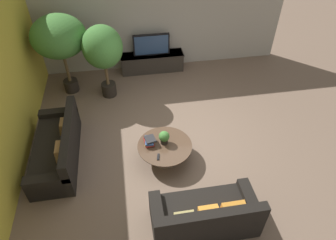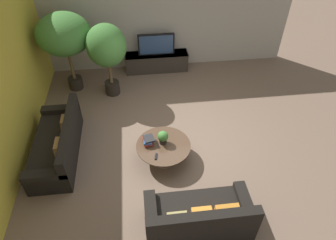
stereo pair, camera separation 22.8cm
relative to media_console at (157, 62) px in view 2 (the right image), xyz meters
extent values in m
plane|color=brown|center=(0.15, -2.94, -0.27)|extent=(24.00, 24.00, 0.00)
cube|color=#A39E93|center=(0.15, 0.32, 1.23)|extent=(7.40, 0.12, 3.00)
cube|color=gold|center=(-3.11, -2.74, 1.23)|extent=(0.12, 7.40, 3.00)
cube|color=#2D2823|center=(0.00, 0.00, -0.01)|extent=(1.80, 0.48, 0.52)
cube|color=#2D2823|center=(0.00, 0.00, 0.24)|extent=(1.83, 0.50, 0.02)
cube|color=black|center=(0.00, 0.00, 0.56)|extent=(1.03, 0.08, 0.61)
cube|color=navy|center=(0.00, -0.04, 0.56)|extent=(0.95, 0.00, 0.55)
cube|color=black|center=(0.00, 0.00, 0.26)|extent=(0.31, 0.13, 0.02)
cylinder|color=#756656|center=(-0.17, -3.50, -0.26)|extent=(0.62, 0.62, 0.02)
cylinder|color=#756656|center=(-0.17, -3.50, -0.09)|extent=(0.10, 0.10, 0.37)
cylinder|color=#4C3828|center=(-0.17, -3.50, 0.11)|extent=(1.12, 1.12, 0.02)
cube|color=black|center=(-2.41, -3.13, -0.06)|extent=(0.84, 2.09, 0.42)
cube|color=black|center=(-2.07, -3.13, 0.36)|extent=(0.16, 2.09, 0.42)
cube|color=black|center=(-2.41, -2.18, 0.00)|extent=(0.84, 0.20, 0.54)
cube|color=black|center=(-2.41, -4.07, 0.00)|extent=(0.84, 0.20, 0.54)
cube|color=olive|center=(-2.23, -2.75, 0.28)|extent=(0.15, 0.29, 0.27)
cube|color=olive|center=(-2.23, -3.50, 0.30)|extent=(0.14, 0.33, 0.30)
cube|color=black|center=(0.25, -5.08, -0.06)|extent=(1.79, 0.84, 0.42)
cube|color=black|center=(0.25, -5.42, 0.36)|extent=(1.79, 0.16, 0.42)
cube|color=black|center=(1.04, -5.08, 0.00)|extent=(0.20, 0.84, 0.54)
cube|color=black|center=(-0.55, -5.08, 0.00)|extent=(0.20, 0.84, 0.54)
cube|color=orange|center=(0.65, -5.26, 0.32)|extent=(0.38, 0.16, 0.35)
cube|color=orange|center=(0.25, -5.26, 0.29)|extent=(0.32, 0.17, 0.31)
cube|color=tan|center=(-0.15, -5.26, 0.29)|extent=(0.32, 0.17, 0.30)
cylinder|color=black|center=(-2.29, -0.67, -0.11)|extent=(0.37, 0.37, 0.32)
cylinder|color=brown|center=(-2.29, -0.67, 0.43)|extent=(0.08, 0.08, 0.76)
ellipsoid|color=#3D7533|center=(-2.29, -0.67, 1.32)|extent=(1.32, 1.32, 1.02)
cylinder|color=black|center=(-1.28, -1.03, -0.10)|extent=(0.38, 0.38, 0.35)
cylinder|color=brown|center=(-1.28, -1.03, 0.34)|extent=(0.08, 0.08, 0.53)
ellipsoid|color=#3D7533|center=(-1.28, -1.03, 1.13)|extent=(0.97, 0.97, 1.06)
cylinder|color=black|center=(-0.17, -3.42, 0.16)|extent=(0.15, 0.15, 0.09)
sphere|color=#3D7533|center=(-0.17, -3.42, 0.30)|extent=(0.22, 0.22, 0.22)
cube|color=gold|center=(-0.48, -3.37, 0.13)|extent=(0.19, 0.24, 0.03)
cube|color=#A32823|center=(-0.49, -3.38, 0.16)|extent=(0.20, 0.30, 0.04)
cube|color=#2D4C84|center=(-0.48, -3.39, 0.20)|extent=(0.19, 0.29, 0.04)
cube|color=#232326|center=(-0.46, -3.39, 0.24)|extent=(0.25, 0.27, 0.03)
cube|color=black|center=(-0.35, -3.79, 0.13)|extent=(0.07, 0.16, 0.02)
camera|label=1|loc=(-0.80, -7.67, 4.58)|focal=32.00mm
camera|label=2|loc=(-0.58, -7.70, 4.58)|focal=32.00mm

